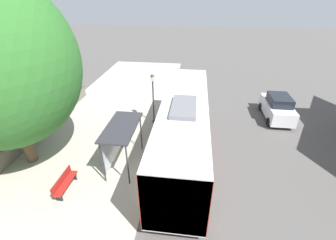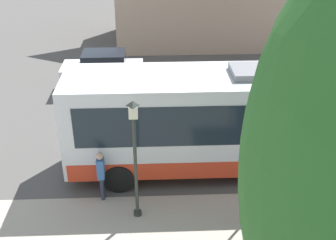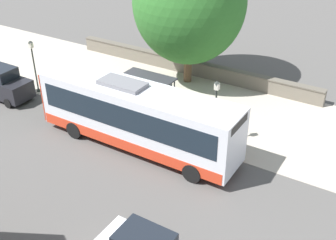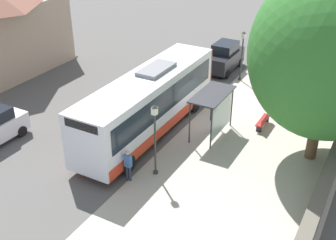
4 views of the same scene
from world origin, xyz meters
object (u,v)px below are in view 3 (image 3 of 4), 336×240
object	(u,v)px
pedestrian	(226,141)
bus_shelter	(149,83)
bus	(137,116)
street_lamp_near	(216,107)
street_lamp_far	(34,62)
bench	(141,85)
parked_car_behind_bus	(2,83)
shade_tree	(189,2)

from	to	relation	value
pedestrian	bus_shelter	bearing A→B (deg)	-106.70
bus	street_lamp_near	xyz separation A→B (m)	(-2.44, 3.46, 0.36)
bus	street_lamp_far	bearing A→B (deg)	-101.06
bus_shelter	street_lamp_far	world-z (taller)	street_lamp_far
bench	bus_shelter	bearing A→B (deg)	44.99
street_lamp_near	pedestrian	bearing A→B (deg)	52.56
bus	street_lamp_near	world-z (taller)	street_lamp_near
bench	street_lamp_near	bearing A→B (deg)	65.78
pedestrian	bench	size ratio (longest dim) A/B	0.97
bus	bench	xyz separation A→B (m)	(-5.69, -3.74, -1.45)
bus	bench	size ratio (longest dim) A/B	6.57
pedestrian	parked_car_behind_bus	size ratio (longest dim) A/B	0.41
pedestrian	shade_tree	distance (m)	10.79
street_lamp_near	parked_car_behind_bus	world-z (taller)	street_lamp_near
pedestrian	street_lamp_far	size ratio (longest dim) A/B	0.46
street_lamp_near	shade_tree	size ratio (longest dim) A/B	0.38
bench	parked_car_behind_bus	xyz separation A→B (m)	(5.59, -7.35, 0.57)
pedestrian	shade_tree	bearing A→B (deg)	-138.74
pedestrian	shade_tree	size ratio (longest dim) A/B	0.17
bus	shade_tree	world-z (taller)	shade_tree
street_lamp_far	parked_car_behind_bus	world-z (taller)	street_lamp_far
bus_shelter	street_lamp_far	distance (m)	8.49
bus_shelter	street_lamp_near	xyz separation A→B (m)	(0.96, 4.92, 0.16)
bus	parked_car_behind_bus	world-z (taller)	bus
shade_tree	bench	bearing A→B (deg)	-31.29
street_lamp_near	street_lamp_far	bearing A→B (deg)	-87.74
street_lamp_near	parked_car_behind_bus	distance (m)	14.80
bench	shade_tree	distance (m)	6.48
bus	parked_car_behind_bus	distance (m)	11.13
bench	pedestrian	bearing A→B (deg)	63.79
street_lamp_near	street_lamp_far	distance (m)	13.29
shade_tree	street_lamp_far	bearing A→B (deg)	-49.05
pedestrian	street_lamp_far	bearing A→B (deg)	-91.31
bus	shade_tree	size ratio (longest dim) A/B	1.16
street_lamp_near	shade_tree	world-z (taller)	shade_tree
bench	street_lamp_near	size ratio (longest dim) A/B	0.46
bus	street_lamp_far	distance (m)	10.01
bench	street_lamp_far	distance (m)	7.36
bus_shelter	street_lamp_near	size ratio (longest dim) A/B	0.85
pedestrian	parked_car_behind_bus	bearing A→B (deg)	-84.54
bench	shade_tree	xyz separation A→B (m)	(-3.18, 1.93, 5.30)
bus	parked_car_behind_bus	bearing A→B (deg)	-90.48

